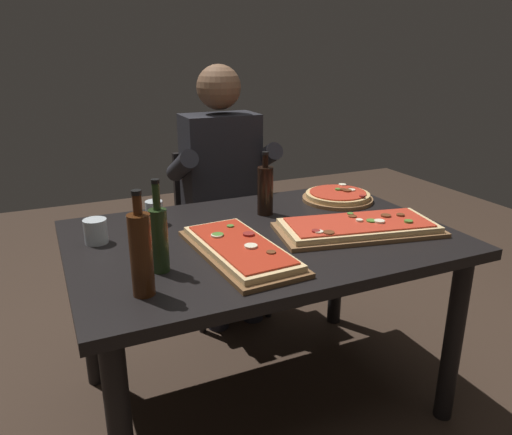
{
  "coord_description": "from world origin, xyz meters",
  "views": [
    {
      "loc": [
        -0.73,
        -1.56,
        1.4
      ],
      "look_at": [
        0.0,
        0.05,
        0.79
      ],
      "focal_mm": 34.5,
      "sensor_mm": 36.0,
      "label": 1
    }
  ],
  "objects_px": {
    "tumbler_far_side": "(154,212)",
    "pizza_rectangular_left": "(240,249)",
    "vinegar_bottle_green": "(265,190)",
    "wine_bottle_dark": "(159,237)",
    "tumbler_near_camera": "(96,232)",
    "pizza_round_far": "(338,196)",
    "seated_diner": "(224,183)",
    "pizza_rectangular_front": "(358,227)",
    "dining_table": "(261,257)",
    "diner_chair": "(217,223)",
    "oil_bottle_amber": "(141,253)"
  },
  "relations": [
    {
      "from": "tumbler_far_side",
      "to": "pizza_rectangular_left",
      "type": "bearing_deg",
      "value": -66.23
    },
    {
      "from": "vinegar_bottle_green",
      "to": "pizza_rectangular_left",
      "type": "bearing_deg",
      "value": -126.5
    },
    {
      "from": "pizza_rectangular_left",
      "to": "tumbler_far_side",
      "type": "xyz_separation_m",
      "value": [
        -0.19,
        0.43,
        0.03
      ]
    },
    {
      "from": "wine_bottle_dark",
      "to": "tumbler_near_camera",
      "type": "distance_m",
      "value": 0.37
    },
    {
      "from": "pizza_round_far",
      "to": "seated_diner",
      "type": "height_order",
      "value": "seated_diner"
    },
    {
      "from": "pizza_rectangular_front",
      "to": "tumbler_far_side",
      "type": "height_order",
      "value": "tumbler_far_side"
    },
    {
      "from": "tumbler_near_camera",
      "to": "vinegar_bottle_green",
      "type": "bearing_deg",
      "value": 3.66
    },
    {
      "from": "dining_table",
      "to": "vinegar_bottle_green",
      "type": "bearing_deg",
      "value": 61.39
    },
    {
      "from": "dining_table",
      "to": "pizza_round_far",
      "type": "height_order",
      "value": "pizza_round_far"
    },
    {
      "from": "dining_table",
      "to": "pizza_round_far",
      "type": "distance_m",
      "value": 0.57
    },
    {
      "from": "vinegar_bottle_green",
      "to": "diner_chair",
      "type": "distance_m",
      "value": 0.74
    },
    {
      "from": "tumbler_near_camera",
      "to": "diner_chair",
      "type": "height_order",
      "value": "diner_chair"
    },
    {
      "from": "wine_bottle_dark",
      "to": "dining_table",
      "type": "bearing_deg",
      "value": 21.13
    },
    {
      "from": "pizza_round_far",
      "to": "wine_bottle_dark",
      "type": "height_order",
      "value": "wine_bottle_dark"
    },
    {
      "from": "oil_bottle_amber",
      "to": "vinegar_bottle_green",
      "type": "height_order",
      "value": "oil_bottle_amber"
    },
    {
      "from": "pizza_round_far",
      "to": "diner_chair",
      "type": "distance_m",
      "value": 0.76
    },
    {
      "from": "pizza_round_far",
      "to": "diner_chair",
      "type": "relative_size",
      "value": 0.37
    },
    {
      "from": "vinegar_bottle_green",
      "to": "diner_chair",
      "type": "bearing_deg",
      "value": 88.62
    },
    {
      "from": "pizza_rectangular_front",
      "to": "vinegar_bottle_green",
      "type": "relative_size",
      "value": 2.47
    },
    {
      "from": "pizza_rectangular_left",
      "to": "seated_diner",
      "type": "bearing_deg",
      "value": 72.5
    },
    {
      "from": "oil_bottle_amber",
      "to": "tumbler_near_camera",
      "type": "distance_m",
      "value": 0.47
    },
    {
      "from": "oil_bottle_amber",
      "to": "diner_chair",
      "type": "distance_m",
      "value": 1.37
    },
    {
      "from": "pizza_rectangular_front",
      "to": "pizza_rectangular_left",
      "type": "bearing_deg",
      "value": -178.24
    },
    {
      "from": "pizza_rectangular_left",
      "to": "oil_bottle_amber",
      "type": "distance_m",
      "value": 0.4
    },
    {
      "from": "diner_chair",
      "to": "tumbler_far_side",
      "type": "bearing_deg",
      "value": -129.04
    },
    {
      "from": "pizza_round_far",
      "to": "oil_bottle_amber",
      "type": "bearing_deg",
      "value": -151.58
    },
    {
      "from": "vinegar_bottle_green",
      "to": "tumbler_near_camera",
      "type": "height_order",
      "value": "vinegar_bottle_green"
    },
    {
      "from": "pizza_rectangular_front",
      "to": "tumbler_near_camera",
      "type": "xyz_separation_m",
      "value": [
        -0.92,
        0.3,
        0.02
      ]
    },
    {
      "from": "pizza_rectangular_left",
      "to": "tumbler_near_camera",
      "type": "bearing_deg",
      "value": 143.91
    },
    {
      "from": "pizza_rectangular_front",
      "to": "tumbler_near_camera",
      "type": "relative_size",
      "value": 7.44
    },
    {
      "from": "pizza_rectangular_front",
      "to": "pizza_round_far",
      "type": "height_order",
      "value": "same"
    },
    {
      "from": "pizza_rectangular_front",
      "to": "oil_bottle_amber",
      "type": "height_order",
      "value": "oil_bottle_amber"
    },
    {
      "from": "pizza_rectangular_front",
      "to": "wine_bottle_dark",
      "type": "bearing_deg",
      "value": -177.58
    },
    {
      "from": "pizza_rectangular_left",
      "to": "pizza_round_far",
      "type": "height_order",
      "value": "same"
    },
    {
      "from": "tumbler_near_camera",
      "to": "seated_diner",
      "type": "relative_size",
      "value": 0.07
    },
    {
      "from": "tumbler_near_camera",
      "to": "dining_table",
      "type": "bearing_deg",
      "value": -15.99
    },
    {
      "from": "dining_table",
      "to": "tumbler_far_side",
      "type": "relative_size",
      "value": 15.07
    },
    {
      "from": "pizza_round_far",
      "to": "vinegar_bottle_green",
      "type": "height_order",
      "value": "vinegar_bottle_green"
    },
    {
      "from": "tumbler_near_camera",
      "to": "tumbler_far_side",
      "type": "relative_size",
      "value": 0.95
    },
    {
      "from": "pizza_rectangular_front",
      "to": "pizza_round_far",
      "type": "distance_m",
      "value": 0.41
    },
    {
      "from": "tumbler_far_side",
      "to": "diner_chair",
      "type": "distance_m",
      "value": 0.8
    },
    {
      "from": "vinegar_bottle_green",
      "to": "seated_diner",
      "type": "xyz_separation_m",
      "value": [
        0.02,
        0.53,
        -0.1
      ]
    },
    {
      "from": "pizza_rectangular_left",
      "to": "seated_diner",
      "type": "distance_m",
      "value": 0.92
    },
    {
      "from": "pizza_rectangular_left",
      "to": "wine_bottle_dark",
      "type": "bearing_deg",
      "value": -176.39
    },
    {
      "from": "pizza_round_far",
      "to": "wine_bottle_dark",
      "type": "bearing_deg",
      "value": -156.03
    },
    {
      "from": "vinegar_bottle_green",
      "to": "pizza_round_far",
      "type": "bearing_deg",
      "value": 5.57
    },
    {
      "from": "tumbler_near_camera",
      "to": "pizza_round_far",
      "type": "bearing_deg",
      "value": 4.34
    },
    {
      "from": "pizza_rectangular_left",
      "to": "tumbler_near_camera",
      "type": "xyz_separation_m",
      "value": [
        -0.43,
        0.31,
        0.02
      ]
    },
    {
      "from": "pizza_round_far",
      "to": "diner_chair",
      "type": "bearing_deg",
      "value": 121.21
    },
    {
      "from": "seated_diner",
      "to": "dining_table",
      "type": "bearing_deg",
      "value": -99.98
    }
  ]
}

